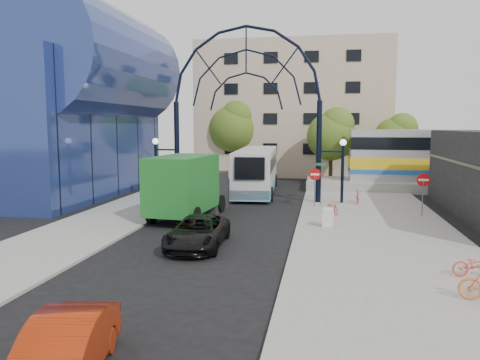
% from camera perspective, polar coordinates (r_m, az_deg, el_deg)
% --- Properties ---
extents(ground, '(120.00, 120.00, 0.00)m').
position_cam_1_polar(ground, '(19.58, -6.07, -9.17)').
color(ground, black).
rests_on(ground, ground).
extents(sidewalk_east, '(8.00, 56.00, 0.12)m').
position_cam_1_polar(sidewalk_east, '(22.86, 16.73, -6.95)').
color(sidewalk_east, gray).
rests_on(sidewalk_east, ground).
extents(plaza_west, '(5.00, 50.00, 0.12)m').
position_cam_1_polar(plaza_west, '(27.33, -15.74, -4.71)').
color(plaza_west, gray).
rests_on(plaza_west, ground).
extents(gateway_arch, '(13.64, 0.44, 12.10)m').
position_cam_1_polar(gateway_arch, '(32.68, 0.74, 12.33)').
color(gateway_arch, black).
rests_on(gateway_arch, ground).
extents(stop_sign, '(0.80, 0.07, 2.50)m').
position_cam_1_polar(stop_sign, '(30.27, 9.10, 0.25)').
color(stop_sign, slate).
rests_on(stop_sign, sidewalk_east).
extents(do_not_enter_sign, '(0.76, 0.07, 2.48)m').
position_cam_1_polar(do_not_enter_sign, '(28.85, 21.43, -0.48)').
color(do_not_enter_sign, slate).
rests_on(do_not_enter_sign, sidewalk_east).
extents(street_name_sign, '(0.70, 0.70, 2.80)m').
position_cam_1_polar(street_name_sign, '(30.85, 9.87, 0.61)').
color(street_name_sign, slate).
rests_on(street_name_sign, sidewalk_east).
extents(sandwich_board, '(0.55, 0.61, 0.99)m').
position_cam_1_polar(sandwich_board, '(24.49, 10.66, -4.25)').
color(sandwich_board, white).
rests_on(sandwich_board, sidewalk_east).
extents(transit_hall, '(16.50, 18.00, 14.50)m').
position_cam_1_polar(transit_hall, '(39.00, -22.02, 8.20)').
color(transit_hall, navy).
rests_on(transit_hall, ground).
extents(apartment_block, '(20.00, 12.10, 14.00)m').
position_cam_1_polar(apartment_block, '(53.18, 6.62, 8.42)').
color(apartment_block, tan).
rests_on(apartment_block, ground).
extents(tree_north_a, '(4.48, 4.48, 7.00)m').
position_cam_1_polar(tree_north_a, '(44.02, 11.24, 5.60)').
color(tree_north_a, '#382314').
rests_on(tree_north_a, ground).
extents(tree_north_b, '(5.12, 5.12, 8.00)m').
position_cam_1_polar(tree_north_b, '(48.88, -0.71, 6.59)').
color(tree_north_b, '#382314').
rests_on(tree_north_b, ground).
extents(tree_north_c, '(4.16, 4.16, 6.50)m').
position_cam_1_polar(tree_north_c, '(46.52, 18.62, 5.02)').
color(tree_north_c, '#382314').
rests_on(tree_north_c, ground).
extents(city_bus, '(3.63, 12.71, 3.45)m').
position_cam_1_polar(city_bus, '(37.51, 2.04, 1.27)').
color(city_bus, silver).
rests_on(city_bus, ground).
extents(green_truck, '(3.33, 7.43, 3.64)m').
position_cam_1_polar(green_truck, '(27.27, -6.24, -0.77)').
color(green_truck, black).
rests_on(green_truck, ground).
extents(black_suv, '(2.43, 4.95, 1.35)m').
position_cam_1_polar(black_suv, '(20.72, -5.17, -6.34)').
color(black_suv, black).
rests_on(black_suv, ground).
extents(red_sedan, '(2.17, 4.32, 1.36)m').
position_cam_1_polar(red_sedan, '(10.96, -20.82, -18.90)').
color(red_sedan, '#A02609').
rests_on(red_sedan, ground).
extents(bike_near_a, '(1.06, 1.60, 0.80)m').
position_cam_1_polar(bike_near_a, '(28.34, 11.26, -3.24)').
color(bike_near_a, '#D44D2A').
rests_on(bike_near_a, sidewalk_east).
extents(bike_near_b, '(0.45, 1.55, 0.93)m').
position_cam_1_polar(bike_near_b, '(32.52, 14.14, -1.93)').
color(bike_near_b, '#E53C2D').
rests_on(bike_near_b, sidewalk_east).
extents(bike_far_a, '(1.69, 0.74, 0.86)m').
position_cam_1_polar(bike_far_a, '(18.31, 26.89, -9.21)').
color(bike_far_a, red).
rests_on(bike_far_a, sidewalk_east).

